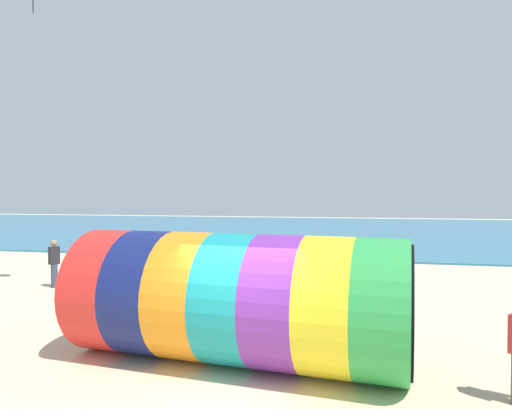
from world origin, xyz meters
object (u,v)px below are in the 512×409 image
object	(u,v)px
giant_inflatable_tube	(237,298)
bystander_far_left	(54,263)
bystander_near_water	(152,254)
bystander_mid_beach	(139,264)

from	to	relation	value
giant_inflatable_tube	bystander_far_left	bearing A→B (deg)	145.53
giant_inflatable_tube	bystander_near_water	world-z (taller)	giant_inflatable_tube
giant_inflatable_tube	bystander_mid_beach	bearing A→B (deg)	128.79
giant_inflatable_tube	bystander_mid_beach	world-z (taller)	giant_inflatable_tube
bystander_near_water	bystander_mid_beach	bearing A→B (deg)	-75.28
bystander_near_water	bystander_far_left	xyz separation A→B (m)	(-2.01, -4.07, 0.14)
bystander_far_left	giant_inflatable_tube	bearing A→B (deg)	-34.47
bystander_mid_beach	bystander_far_left	distance (m)	3.06
bystander_mid_beach	giant_inflatable_tube	bearing A→B (deg)	-51.21
giant_inflatable_tube	bystander_far_left	xyz separation A→B (m)	(-8.56, 5.87, -0.42)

